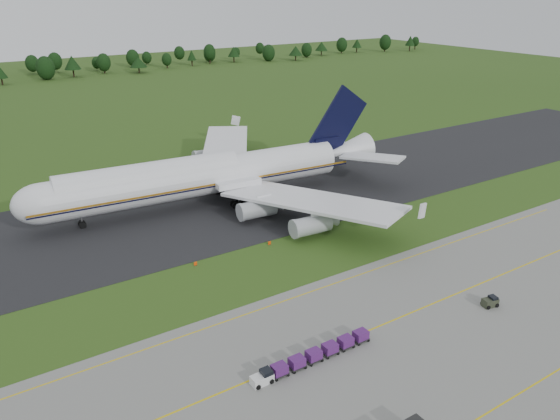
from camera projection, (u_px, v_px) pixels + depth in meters
ground at (266, 268)px, 86.92m from camera, size 600.00×600.00×0.00m
apron at (426, 390)px, 60.51m from camera, size 300.00×52.00×0.06m
taxiway at (192, 211)px, 108.64m from camera, size 300.00×40.00×0.08m
apron_markings at (382, 357)px, 65.95m from camera, size 300.00×30.20×0.01m
aircraft at (207, 175)px, 110.12m from camera, size 77.25×75.11×21.69m
baggage_train at (312, 356)px, 64.73m from camera, size 16.76×1.52×1.46m
utility_cart at (490, 302)px, 76.16m from camera, size 2.34×1.69×1.16m
edge_markers at (234, 253)px, 91.03m from camera, size 14.50×0.30×0.60m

